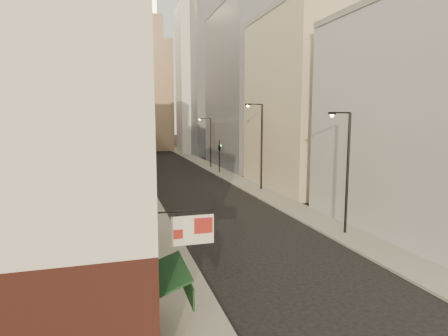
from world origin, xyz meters
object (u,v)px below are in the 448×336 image
white_tower (195,74)px  traffic_light_right (219,148)px  streetlamp_far (209,140)px  streetlamp_near (346,166)px  streetlamp_mid (260,142)px  clock_tower (143,82)px  traffic_light_left (133,159)px

white_tower → traffic_light_right: bearing=-96.4°
streetlamp_far → streetlamp_near: bearing=-73.5°
streetlamp_mid → streetlamp_far: (-0.57, 20.95, -0.89)m
streetlamp_mid → clock_tower: bearing=74.8°
clock_tower → traffic_light_left: 57.85m
streetlamp_near → streetlamp_far: bearing=71.2°
traffic_light_left → streetlamp_far: bearing=-135.1°
clock_tower → traffic_light_right: clock_tower is taller
clock_tower → streetlamp_near: size_ratio=5.16×
traffic_light_left → streetlamp_near: bearing=117.2°
streetlamp_mid → traffic_light_left: bearing=130.8°
white_tower → streetlamp_mid: white_tower is taller
streetlamp_near → streetlamp_far: 38.06m
traffic_light_left → streetlamp_mid: bearing=151.4°
white_tower → streetlamp_near: bearing=-93.2°
streetlamp_near → streetlamp_mid: size_ratio=0.88×
white_tower → streetlamp_near: white_tower is taller
streetlamp_near → clock_tower: bearing=76.3°
clock_tower → white_tower: clock_tower is taller
traffic_light_right → streetlamp_mid: bearing=75.1°
streetlamp_mid → traffic_light_right: streetlamp_mid is taller
streetlamp_mid → streetlamp_far: 20.97m
white_tower → streetlamp_far: (-3.77, -27.81, -13.86)m
clock_tower → streetlamp_near: clock_tower is taller
streetlamp_near → traffic_light_right: streetlamp_near is taller
streetlamp_mid → streetlamp_near: bearing=-114.0°
streetlamp_mid → traffic_light_left: size_ratio=1.98×
streetlamp_far → traffic_light_left: (-13.21, -13.93, -1.35)m
streetlamp_mid → traffic_light_right: (-0.66, 14.58, -1.75)m
clock_tower → white_tower: 17.83m
clock_tower → traffic_light_left: (-5.98, -55.75, -14.24)m
clock_tower → white_tower: size_ratio=1.08×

